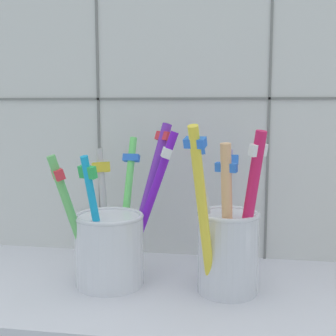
{
  "coord_description": "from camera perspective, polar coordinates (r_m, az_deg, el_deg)",
  "views": [
    {
      "loc": [
        7.19,
        -45.09,
        21.01
      ],
      "look_at": [
        0.0,
        0.4,
        14.71
      ],
      "focal_mm": 48.32,
      "sensor_mm": 36.0,
      "label": 1
    }
  ],
  "objects": [
    {
      "name": "toothbrush_cup_right",
      "position": [
        0.47,
        7.51,
        -9.32
      ],
      "size": [
        7.63,
        14.58,
        17.54
      ],
      "color": "silver",
      "rests_on": "counter_slab"
    },
    {
      "name": "counter_slab",
      "position": [
        0.5,
        -0.07,
        -15.88
      ],
      "size": [
        64.0,
        22.0,
        2.0
      ],
      "primitive_type": "cube",
      "color": "silver",
      "rests_on": "ground"
    },
    {
      "name": "tile_wall_back",
      "position": [
        0.58,
        1.83,
        9.27
      ],
      "size": [
        64.0,
        2.2,
        45.0
      ],
      "color": "silver",
      "rests_on": "ground"
    },
    {
      "name": "toothbrush_cup_left",
      "position": [
        0.5,
        -7.01,
        -8.95
      ],
      "size": [
        12.51,
        11.7,
        17.2
      ],
      "color": "white",
      "rests_on": "counter_slab"
    }
  ]
}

